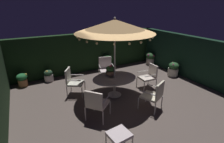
# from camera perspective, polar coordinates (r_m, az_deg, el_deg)

# --- Properties ---
(ground_plane) EXTENTS (7.97, 6.93, 0.02)m
(ground_plane) POSITION_cam_1_polar(r_m,az_deg,el_deg) (6.52, 2.97, -8.76)
(ground_plane) COLOR brown
(hedge_backdrop_rear) EXTENTS (7.97, 0.30, 1.95)m
(hedge_backdrop_rear) POSITION_cam_1_polar(r_m,az_deg,el_deg) (8.93, -8.01, 6.43)
(hedge_backdrop_rear) COLOR #193218
(hedge_backdrop_rear) RESTS_ON ground_plane
(hedge_backdrop_right) EXTENTS (0.30, 6.93, 1.95)m
(hedge_backdrop_right) POSITION_cam_1_polar(r_m,az_deg,el_deg) (8.63, 25.56, 3.94)
(hedge_backdrop_right) COLOR #153021
(hedge_backdrop_right) RESTS_ON ground_plane
(patio_dining_table) EXTENTS (1.68, 1.32, 0.73)m
(patio_dining_table) POSITION_cam_1_polar(r_m,az_deg,el_deg) (6.40, 0.85, -3.00)
(patio_dining_table) COLOR beige
(patio_dining_table) RESTS_ON ground_plane
(patio_umbrella) EXTENTS (2.72, 2.72, 2.89)m
(patio_umbrella) POSITION_cam_1_polar(r_m,az_deg,el_deg) (5.86, 0.96, 14.86)
(patio_umbrella) COLOR silver
(patio_umbrella) RESTS_ON ground_plane
(centerpiece_planter) EXTENTS (0.35, 0.35, 0.44)m
(centerpiece_planter) POSITION_cam_1_polar(r_m,az_deg,el_deg) (6.40, -0.49, 0.37)
(centerpiece_planter) COLOR olive
(centerpiece_planter) RESTS_ON patio_dining_table
(patio_chair_north) EXTENTS (0.80, 0.81, 1.02)m
(patio_chair_north) POSITION_cam_1_polar(r_m,az_deg,el_deg) (5.74, 13.93, -7.35)
(patio_chair_north) COLOR silver
(patio_chair_north) RESTS_ON ground_plane
(patio_chair_northeast) EXTENTS (0.67, 0.60, 0.98)m
(patio_chair_northeast) POSITION_cam_1_polar(r_m,az_deg,el_deg) (7.21, 12.29, -1.17)
(patio_chair_northeast) COLOR beige
(patio_chair_northeast) RESTS_ON ground_plane
(patio_chair_east) EXTENTS (0.76, 0.73, 1.02)m
(patio_chair_east) POSITION_cam_1_polar(r_m,az_deg,el_deg) (7.85, -2.08, 1.44)
(patio_chair_east) COLOR silver
(patio_chair_east) RESTS_ON ground_plane
(patio_chair_southeast) EXTENTS (0.80, 0.80, 1.05)m
(patio_chair_southeast) POSITION_cam_1_polar(r_m,az_deg,el_deg) (6.64, -13.01, -2.83)
(patio_chair_southeast) COLOR silver
(patio_chair_southeast) RESTS_ON ground_plane
(patio_chair_south) EXTENTS (0.84, 0.84, 1.01)m
(patio_chair_south) POSITION_cam_1_polar(r_m,az_deg,el_deg) (5.12, -5.26, -10.24)
(patio_chair_south) COLOR silver
(patio_chair_south) RESTS_ON ground_plane
(ottoman_footrest) EXTENTS (0.56, 0.53, 0.40)m
(ottoman_footrest) POSITION_cam_1_polar(r_m,az_deg,el_deg) (4.40, 2.40, -20.42)
(ottoman_footrest) COLOR beige
(ottoman_footrest) RESTS_ON ground_plane
(potted_plant_back_right) EXTENTS (0.40, 0.40, 0.55)m
(potted_plant_back_right) POSITION_cam_1_polar(r_m,az_deg,el_deg) (8.23, -20.42, -1.32)
(potted_plant_back_right) COLOR silver
(potted_plant_back_right) RESTS_ON ground_plane
(potted_plant_front_corner) EXTENTS (0.62, 0.62, 0.78)m
(potted_plant_front_corner) POSITION_cam_1_polar(r_m,az_deg,el_deg) (9.14, -1.88, 3.41)
(potted_plant_front_corner) COLOR #B05E3F
(potted_plant_front_corner) RESTS_ON ground_plane
(potted_plant_back_center) EXTENTS (0.43, 0.43, 0.57)m
(potted_plant_back_center) POSITION_cam_1_polar(r_m,az_deg,el_deg) (8.18, -27.75, -2.32)
(potted_plant_back_center) COLOR #A46C43
(potted_plant_back_center) RESTS_ON ground_plane
(potted_plant_back_left) EXTENTS (0.49, 0.49, 0.69)m
(potted_plant_back_left) POSITION_cam_1_polar(r_m,az_deg,el_deg) (8.77, 19.77, 0.71)
(potted_plant_back_left) COLOR beige
(potted_plant_back_left) RESTS_ON ground_plane
(potted_plant_left_far) EXTENTS (0.51, 0.51, 0.66)m
(potted_plant_left_far) POSITION_cam_1_polar(r_m,az_deg,el_deg) (10.16, 12.69, 4.32)
(potted_plant_left_far) COLOR beige
(potted_plant_left_far) RESTS_ON ground_plane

